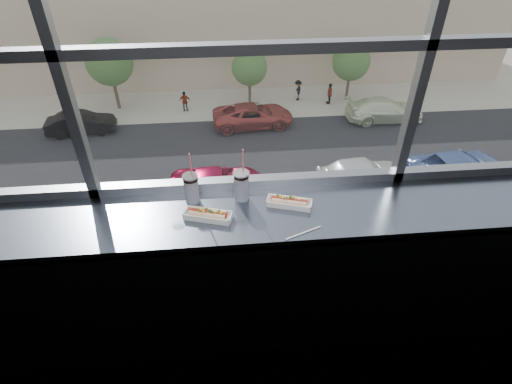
{
  "coord_description": "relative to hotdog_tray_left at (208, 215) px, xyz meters",
  "views": [
    {
      "loc": [
        -0.16,
        -0.64,
        2.66
      ],
      "look_at": [
        0.01,
        1.23,
        1.25
      ],
      "focal_mm": 28.0,
      "sensor_mm": 36.0,
      "label": 1
    }
  ],
  "objects": [
    {
      "name": "wall_back_lower",
      "position": [
        0.28,
        0.31,
        -0.58
      ],
      "size": [
        6.0,
        0.0,
        6.0
      ],
      "primitive_type": "plane",
      "rotation": [
        1.57,
        0.0,
        0.0
      ],
      "color": "black",
      "rests_on": "ground"
    },
    {
      "name": "counter",
      "position": [
        0.28,
        0.03,
        -0.06
      ],
      "size": [
        6.0,
        0.55,
        0.06
      ],
      "primitive_type": "cube",
      "color": "slate",
      "rests_on": "ground"
    },
    {
      "name": "counter_fascia",
      "position": [
        0.28,
        -0.22,
        -0.58
      ],
      "size": [
        6.0,
        0.04,
        1.04
      ],
      "primitive_type": "cube",
      "color": "slate",
      "rests_on": "ground"
    },
    {
      "name": "hotdog_tray_left",
      "position": [
        0.0,
        0.0,
        0.0
      ],
      "size": [
        0.3,
        0.17,
        0.07
      ],
      "rotation": [
        0.0,
        0.0,
        -0.29
      ],
      "color": "white",
      "rests_on": "counter"
    },
    {
      "name": "hotdog_tray_right",
      "position": [
        0.5,
        0.08,
        -0.0
      ],
      "size": [
        0.29,
        0.17,
        0.07
      ],
      "rotation": [
        0.0,
        0.0,
        -0.3
      ],
      "color": "white",
      "rests_on": "counter"
    },
    {
      "name": "soda_cup_left",
      "position": [
        -0.1,
        0.18,
        0.08
      ],
      "size": [
        0.1,
        0.1,
        0.36
      ],
      "color": "white",
      "rests_on": "counter"
    },
    {
      "name": "soda_cup_right",
      "position": [
        0.21,
        0.18,
        0.08
      ],
      "size": [
        0.1,
        0.1,
        0.38
      ],
      "color": "white",
      "rests_on": "counter"
    },
    {
      "name": "loose_straw",
      "position": [
        0.54,
        -0.19,
        -0.02
      ],
      "size": [
        0.22,
        0.1,
        0.01
      ],
      "primitive_type": "cylinder",
      "rotation": [
        0.0,
        1.57,
        0.39
      ],
      "color": "white",
      "rests_on": "counter"
    },
    {
      "name": "wrapper",
      "position": [
        -0.18,
        -0.05,
        -0.02
      ],
      "size": [
        0.08,
        0.06,
        0.02
      ],
      "primitive_type": "ellipsoid",
      "color": "silver",
      "rests_on": "counter"
    },
    {
      "name": "plaza_ground",
      "position": [
        0.28,
        43.81,
        -12.13
      ],
      "size": [
        120.0,
        120.0,
        0.0
      ],
      "primitive_type": "plane",
      "color": "#AFAA95",
      "rests_on": "ground"
    },
    {
      "name": "plaza_near",
      "position": [
        0.28,
        7.31,
        -12.11
      ],
      "size": [
        50.0,
        14.0,
        0.04
      ],
      "primitive_type": "cube",
      "color": "#AFAA95",
      "rests_on": "plaza_ground"
    },
    {
      "name": "street_asphalt",
      "position": [
        0.28,
        20.31,
        -12.1
      ],
      "size": [
        80.0,
        10.0,
        0.06
      ],
      "primitive_type": "cube",
      "color": "black",
      "rests_on": "plaza_ground"
    },
    {
      "name": "far_sidewalk",
      "position": [
        0.28,
        28.31,
        -12.11
      ],
      "size": [
        80.0,
        6.0,
        0.04
      ],
      "primitive_type": "cube",
      "color": "#AFAA95",
      "rests_on": "plaza_ground"
    },
    {
      "name": "far_building",
      "position": [
        0.28,
        38.31,
        -8.13
      ],
      "size": [
        50.0,
        14.0,
        8.0
      ],
      "primitive_type": "cube",
      "color": "tan",
      "rests_on": "plaza_ground"
    },
    {
      "name": "car_far_a",
      "position": [
        -9.71,
        24.31,
        -11.05
      ],
      "size": [
        3.18,
        6.35,
        2.04
      ],
      "primitive_type": "imported",
      "rotation": [
        0.0,
        0.0,
        1.68
      ],
      "color": "black",
      "rests_on": "street_asphalt"
    },
    {
      "name": "car_near_e",
      "position": [
        13.7,
        16.31,
        -10.94
      ],
      "size": [
        3.43,
        7.0,
        2.25
      ],
      "primitive_type": "imported",
      "rotation": [
        0.0,
        0.0,
        1.66
      ],
      "color": "#5371B1",
      "rests_on": "street_asphalt"
    },
    {
      "name": "car_far_b",
      "position": [
        2.35,
        24.31,
        -11.0
      ],
      "size": [
        3.2,
        6.63,
        2.14
      ],
      "primitive_type": "imported",
      "rotation": [
        0.0,
        0.0,
        1.65
      ],
      "color": "#A5312C",
      "rests_on": "street_asphalt"
    },
    {
      "name": "car_near_d",
      "position": [
        7.8,
        16.31,
        -10.92
      ],
      "size": [
        3.65,
        7.18,
        2.3
      ],
      "primitive_type": "imported",
      "rotation": [
        0.0,
        0.0,
        1.69
      ],
      "color": "white",
      "rests_on": "street_asphalt"
    },
    {
      "name": "car_far_c",
      "position": [
        12.09,
        24.31,
        -10.97
      ],
      "size": [
        2.79,
        6.61,
        2.2
      ],
      "primitive_type": "imported",
      "rotation": [
        0.0,
        0.0,
        1.58
      ],
      "color": "white",
      "rests_on": "street_asphalt"
    },
    {
      "name": "car_near_c",
      "position": [
        -0.3,
        16.31,
        -11.09
      ],
      "size": [
        2.53,
        5.92,
        1.96
      ],
      "primitive_type": "imported",
      "rotation": [
        0.0,
        0.0,
        1.58
      ],
      "color": "#9C0028",
      "rests_on": "street_asphalt"
    },
    {
      "name": "pedestrian_d",
      "position": [
        8.76,
        27.63,
        -11.1
      ],
      "size": [
        0.66,
        0.88,
        1.99
      ],
      "primitive_type": "imported",
      "rotation": [
        0.0,
        0.0,
        4.71
      ],
      "color": "#66605B",
      "rests_on": "far_sidewalk"
    },
    {
      "name": "pedestrian_b",
      "position": [
        -2.66,
        27.28,
        -11.14
      ],
      "size": [
        0.84,
        0.63,
        1.9
      ],
      "primitive_type": "imported",
      "rotation": [
        0.0,
        0.0,
        3.14
      ],
      "color": "#66605B",
      "rests_on": "far_sidewalk"
    },
    {
      "name": "pedestrian_c",
      "position": [
        6.36,
        28.52,
        -11.1
      ],
      "size": [
        0.66,
        0.88,
        1.98
      ],
      "primitive_type": "imported",
      "rotation": [
        0.0,
        0.0,
        4.71
      ],
      "color": "#66605B",
      "rests_on": "far_sidewalk"
    },
    {
      "name": "tree_left",
      "position": [
        -7.95,
        28.31,
        -8.45
      ],
      "size": [
        3.47,
        3.47,
        5.42
      ],
      "color": "#47382B",
      "rests_on": "far_sidewalk"
    },
    {
      "name": "tree_center",
      "position": [
        2.42,
        28.31,
        -9.21
      ],
      "size": [
        2.76,
        2.76,
        4.31
      ],
      "color": "#47382B",
      "rests_on": "far_sidewalk"
    },
    {
      "name": "tree_right",
      "position": [
        10.39,
        28.31,
        -8.98
      ],
      "size": [
        2.97,
        2.97,
        4.64
      ],
      "color": "#47382B",
      "rests_on": "far_sidewalk"
    }
  ]
}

